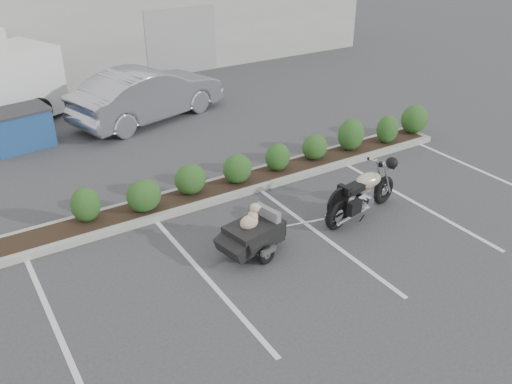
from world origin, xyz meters
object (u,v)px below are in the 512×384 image
dumpster (19,128)px  sedan (148,94)px  motorcycle (363,194)px  pet_trailer (253,233)px

dumpster → sedan: bearing=-5.3°
motorcycle → pet_trailer: 2.79m
pet_trailer → dumpster: size_ratio=1.02×
pet_trailer → dumpster: (-2.75, 7.97, 0.10)m
motorcycle → sedan: size_ratio=0.46×
dumpster → motorcycle: bearing=-63.7°
sedan → motorcycle: bearing=174.8°
motorcycle → dumpster: 9.72m
pet_trailer → sedan: size_ratio=0.37×
pet_trailer → sedan: bearing=70.7°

